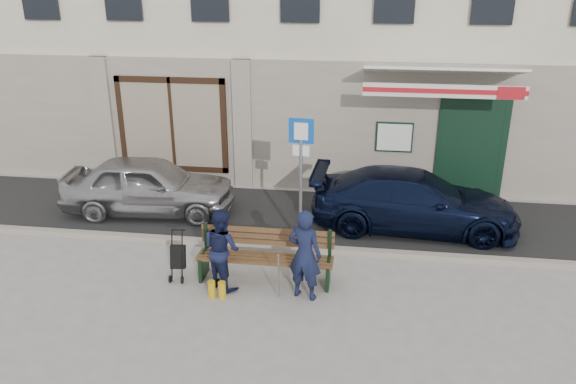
% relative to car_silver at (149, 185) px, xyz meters
% --- Properties ---
extents(ground, '(80.00, 80.00, 0.00)m').
position_rel_car_silver_xyz_m(ground, '(3.17, -2.95, -0.65)').
color(ground, '#9E9991').
rests_on(ground, ground).
extents(asphalt_lane, '(60.00, 3.20, 0.01)m').
position_rel_car_silver_xyz_m(asphalt_lane, '(3.17, 0.15, -0.65)').
color(asphalt_lane, '#282828').
rests_on(asphalt_lane, ground).
extents(curb, '(60.00, 0.18, 0.12)m').
position_rel_car_silver_xyz_m(curb, '(3.17, -1.45, -0.59)').
color(curb, '#9E9384').
rests_on(curb, ground).
extents(car_silver, '(3.93, 1.81, 1.31)m').
position_rel_car_silver_xyz_m(car_silver, '(0.00, 0.00, 0.00)').
color(car_silver, '#A6A5AA').
rests_on(car_silver, ground).
extents(car_navy, '(4.40, 1.95, 1.26)m').
position_rel_car_silver_xyz_m(car_navy, '(5.86, -0.05, -0.02)').
color(car_navy, black).
rests_on(car_navy, ground).
extents(parking_sign, '(0.48, 0.10, 2.59)m').
position_rel_car_silver_xyz_m(parking_sign, '(3.57, -1.11, 1.08)').
color(parking_sign, gray).
rests_on(parking_sign, ground).
extents(bench, '(2.40, 1.17, 0.98)m').
position_rel_car_silver_xyz_m(bench, '(3.08, -2.65, -0.19)').
color(bench, brown).
rests_on(bench, ground).
extents(man, '(0.67, 0.53, 1.59)m').
position_rel_car_silver_xyz_m(man, '(3.88, -3.09, 0.14)').
color(man, '#131936').
rests_on(man, ground).
extents(woman, '(0.89, 0.86, 1.44)m').
position_rel_car_silver_xyz_m(woman, '(2.43, -2.93, 0.07)').
color(woman, '#131836').
rests_on(woman, ground).
extents(stroller, '(0.29, 0.39, 0.91)m').
position_rel_car_silver_xyz_m(stroller, '(1.58, -2.78, -0.25)').
color(stroller, black).
rests_on(stroller, ground).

